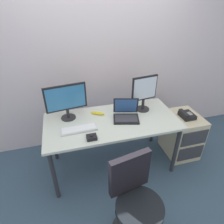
# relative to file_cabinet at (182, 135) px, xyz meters

# --- Properties ---
(ground_plane) EXTENTS (8.00, 8.00, 0.00)m
(ground_plane) POSITION_rel_file_cabinet_xyz_m (-1.06, 0.01, -0.32)
(ground_plane) COLOR #3A5064
(back_wall) EXTENTS (6.00, 0.10, 2.80)m
(back_wall) POSITION_rel_file_cabinet_xyz_m (-1.06, 0.75, 1.08)
(back_wall) COLOR silver
(back_wall) RESTS_ON ground
(desk) EXTENTS (1.64, 0.78, 0.75)m
(desk) POSITION_rel_file_cabinet_xyz_m (-1.06, 0.01, 0.36)
(desk) COLOR silver
(desk) RESTS_ON ground
(file_cabinet) EXTENTS (0.42, 0.53, 0.64)m
(file_cabinet) POSITION_rel_file_cabinet_xyz_m (0.00, 0.00, 0.00)
(file_cabinet) COLOR beige
(file_cabinet) RESTS_ON ground
(desk_phone) EXTENTS (0.17, 0.20, 0.09)m
(desk_phone) POSITION_rel_file_cabinet_xyz_m (-0.01, -0.02, 0.35)
(desk_phone) COLOR black
(desk_phone) RESTS_ON file_cabinet
(office_chair) EXTENTS (0.52, 0.52, 0.91)m
(office_chair) POSITION_rel_file_cabinet_xyz_m (-1.08, -0.91, 0.09)
(office_chair) COLOR black
(office_chair) RESTS_ON ground
(monitor_main) EXTENTS (0.49, 0.18, 0.45)m
(monitor_main) POSITION_rel_file_cabinet_xyz_m (-1.57, 0.20, 0.69)
(monitor_main) COLOR #262628
(monitor_main) RESTS_ON desk
(monitor_side) EXTENTS (0.35, 0.18, 0.47)m
(monitor_side) POSITION_rel_file_cabinet_xyz_m (-0.59, 0.16, 0.70)
(monitor_side) COLOR #262628
(monitor_side) RESTS_ON desk
(keyboard) EXTENTS (0.41, 0.15, 0.03)m
(keyboard) POSITION_rel_file_cabinet_xyz_m (-1.47, -0.09, 0.45)
(keyboard) COLOR silver
(keyboard) RESTS_ON desk
(laptop) EXTENTS (0.37, 0.33, 0.24)m
(laptop) POSITION_rel_file_cabinet_xyz_m (-0.87, 0.02, 0.49)
(laptop) COLOR black
(laptop) RESTS_ON desk
(trackball_mouse) EXTENTS (0.11, 0.09, 0.07)m
(trackball_mouse) POSITION_rel_file_cabinet_xyz_m (-1.36, -0.28, 0.46)
(trackball_mouse) COLOR black
(trackball_mouse) RESTS_ON desk
(coffee_mug) EXTENTS (0.09, 0.08, 0.12)m
(coffee_mug) POSITION_rel_file_cabinet_xyz_m (-0.80, 0.22, 0.49)
(coffee_mug) COLOR #304D92
(coffee_mug) RESTS_ON desk
(banana) EXTENTS (0.19, 0.13, 0.04)m
(banana) POSITION_rel_file_cabinet_xyz_m (-1.20, 0.19, 0.46)
(banana) COLOR yellow
(banana) RESTS_ON desk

